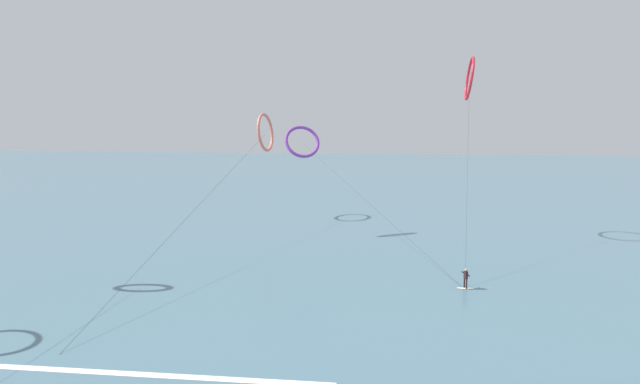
{
  "coord_description": "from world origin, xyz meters",
  "views": [
    {
      "loc": [
        5.05,
        -9.56,
        13.33
      ],
      "look_at": [
        0.0,
        22.86,
        8.61
      ],
      "focal_mm": 26.23,
      "sensor_mm": 36.0,
      "label": 1
    }
  ],
  "objects_px": {
    "surfer_ivory": "(466,280)",
    "kite_crimson": "(469,79)",
    "kite_coral": "(265,133)",
    "kite_violet": "(302,142)"
  },
  "relations": [
    {
      "from": "surfer_ivory",
      "to": "kite_crimson",
      "type": "height_order",
      "value": "kite_crimson"
    },
    {
      "from": "kite_crimson",
      "to": "kite_coral",
      "type": "bearing_deg",
      "value": -102.08
    },
    {
      "from": "surfer_ivory",
      "to": "kite_crimson",
      "type": "distance_m",
      "value": 27.06
    },
    {
      "from": "kite_violet",
      "to": "kite_coral",
      "type": "xyz_separation_m",
      "value": [
        -7.25,
        9.7,
        0.94
      ]
    },
    {
      "from": "surfer_ivory",
      "to": "kite_coral",
      "type": "relative_size",
      "value": 0.04
    },
    {
      "from": "kite_violet",
      "to": "kite_coral",
      "type": "height_order",
      "value": "kite_coral"
    },
    {
      "from": "kite_violet",
      "to": "kite_coral",
      "type": "relative_size",
      "value": 0.43
    },
    {
      "from": "surfer_ivory",
      "to": "kite_crimson",
      "type": "xyz_separation_m",
      "value": [
        2.62,
        20.12,
        17.89
      ]
    },
    {
      "from": "kite_crimson",
      "to": "kite_violet",
      "type": "bearing_deg",
      "value": -79.34
    },
    {
      "from": "surfer_ivory",
      "to": "kite_coral",
      "type": "height_order",
      "value": "kite_coral"
    }
  ]
}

